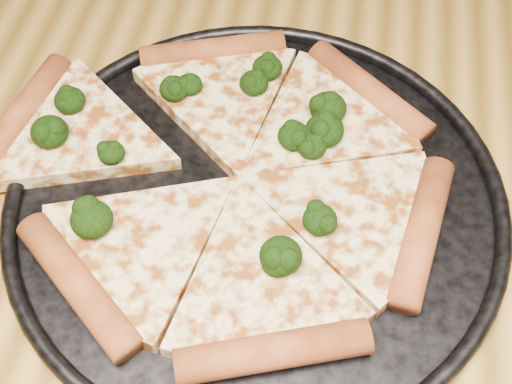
# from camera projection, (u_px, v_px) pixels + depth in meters

# --- Properties ---
(pizza_pan) EXTENTS (0.41, 0.41, 0.02)m
(pizza_pan) POSITION_uv_depth(u_px,v_px,m) (256.00, 198.00, 0.56)
(pizza_pan) COLOR black
(pizza_pan) RESTS_ON dining_table
(pizza) EXTENTS (0.40, 0.36, 0.03)m
(pizza) POSITION_uv_depth(u_px,v_px,m) (229.00, 175.00, 0.56)
(pizza) COLOR #E0CB89
(pizza) RESTS_ON pizza_pan
(broccoli_florets) EXTENTS (0.26, 0.22, 0.02)m
(broccoli_florets) POSITION_uv_depth(u_px,v_px,m) (223.00, 146.00, 0.56)
(broccoli_florets) COLOR black
(broccoli_florets) RESTS_ON pizza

